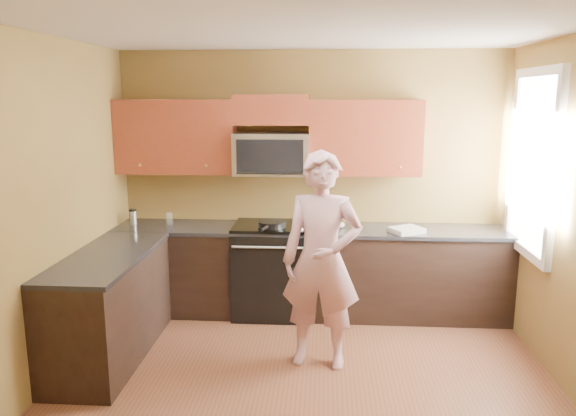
# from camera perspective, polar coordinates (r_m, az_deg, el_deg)

# --- Properties ---
(floor) EXTENTS (4.00, 4.00, 0.00)m
(floor) POSITION_cam_1_polar(r_m,az_deg,el_deg) (4.39, 1.53, -19.08)
(floor) COLOR brown
(floor) RESTS_ON ground
(ceiling) EXTENTS (4.00, 4.00, 0.00)m
(ceiling) POSITION_cam_1_polar(r_m,az_deg,el_deg) (3.81, 1.76, 18.51)
(ceiling) COLOR white
(ceiling) RESTS_ON ground
(wall_back) EXTENTS (4.00, 0.00, 4.00)m
(wall_back) POSITION_cam_1_polar(r_m,az_deg,el_deg) (5.85, 2.42, 2.77)
(wall_back) COLOR brown
(wall_back) RESTS_ON ground
(wall_front) EXTENTS (4.00, 0.00, 4.00)m
(wall_front) POSITION_cam_1_polar(r_m,az_deg,el_deg) (1.99, -0.75, -14.77)
(wall_front) COLOR brown
(wall_front) RESTS_ON ground
(wall_left) EXTENTS (0.00, 4.00, 4.00)m
(wall_left) POSITION_cam_1_polar(r_m,az_deg,el_deg) (4.44, -25.14, -1.11)
(wall_left) COLOR brown
(wall_left) RESTS_ON ground
(cabinet_back_run) EXTENTS (4.00, 0.60, 0.88)m
(cabinet_back_run) POSITION_cam_1_polar(r_m,az_deg,el_deg) (5.77, 2.27, -6.66)
(cabinet_back_run) COLOR black
(cabinet_back_run) RESTS_ON floor
(cabinet_left_run) EXTENTS (0.60, 1.60, 0.88)m
(cabinet_left_run) POSITION_cam_1_polar(r_m,az_deg,el_deg) (5.08, -17.96, -9.78)
(cabinet_left_run) COLOR black
(cabinet_left_run) RESTS_ON floor
(countertop_back) EXTENTS (4.00, 0.62, 0.04)m
(countertop_back) POSITION_cam_1_polar(r_m,az_deg,el_deg) (5.63, 2.30, -2.23)
(countertop_back) COLOR black
(countertop_back) RESTS_ON cabinet_back_run
(countertop_left) EXTENTS (0.62, 1.60, 0.04)m
(countertop_left) POSITION_cam_1_polar(r_m,az_deg,el_deg) (4.93, -18.18, -4.79)
(countertop_left) COLOR black
(countertop_left) RESTS_ON cabinet_left_run
(stove) EXTENTS (0.76, 0.65, 0.95)m
(stove) POSITION_cam_1_polar(r_m,az_deg,el_deg) (5.76, -1.74, -6.32)
(stove) COLOR black
(stove) RESTS_ON floor
(microwave) EXTENTS (0.76, 0.40, 0.42)m
(microwave) POSITION_cam_1_polar(r_m,az_deg,el_deg) (5.66, -1.68, 3.51)
(microwave) COLOR silver
(microwave) RESTS_ON wall_back
(upper_cab_left) EXTENTS (1.22, 0.33, 0.75)m
(upper_cab_left) POSITION_cam_1_polar(r_m,az_deg,el_deg) (5.88, -11.32, 3.58)
(upper_cab_left) COLOR maroon
(upper_cab_left) RESTS_ON wall_back
(upper_cab_right) EXTENTS (1.12, 0.33, 0.75)m
(upper_cab_right) POSITION_cam_1_polar(r_m,az_deg,el_deg) (5.68, 7.85, 3.44)
(upper_cab_right) COLOR maroon
(upper_cab_right) RESTS_ON wall_back
(upper_cab_over_mw) EXTENTS (0.76, 0.33, 0.30)m
(upper_cab_over_mw) POSITION_cam_1_polar(r_m,az_deg,el_deg) (5.65, -1.68, 10.11)
(upper_cab_over_mw) COLOR maroon
(upper_cab_over_mw) RESTS_ON wall_back
(window) EXTENTS (0.06, 1.06, 1.66)m
(window) POSITION_cam_1_polar(r_m,az_deg,el_deg) (5.34, 24.02, 4.21)
(window) COLOR white
(window) RESTS_ON wall_right
(woman) EXTENTS (0.71, 0.52, 1.81)m
(woman) POSITION_cam_1_polar(r_m,az_deg,el_deg) (4.57, 3.50, -5.44)
(woman) COLOR #CB6581
(woman) RESTS_ON floor
(frying_pan) EXTENTS (0.39, 0.54, 0.06)m
(frying_pan) POSITION_cam_1_polar(r_m,az_deg,el_deg) (5.52, -1.65, -1.98)
(frying_pan) COLOR black
(frying_pan) RESTS_ON stove
(butter_tub) EXTENTS (0.15, 0.15, 0.09)m
(butter_tub) POSITION_cam_1_polar(r_m,az_deg,el_deg) (5.52, 3.25, -2.32)
(butter_tub) COLOR gold
(butter_tub) RESTS_ON countertop_back
(toast_slice) EXTENTS (0.14, 0.14, 0.01)m
(toast_slice) POSITION_cam_1_polar(r_m,az_deg,el_deg) (5.43, 3.90, -2.47)
(toast_slice) COLOR #B27F47
(toast_slice) RESTS_ON countertop_back
(napkin_a) EXTENTS (0.13, 0.14, 0.06)m
(napkin_a) POSITION_cam_1_polar(r_m,az_deg,el_deg) (5.42, 1.04, -2.23)
(napkin_a) COLOR silver
(napkin_a) RESTS_ON countertop_back
(napkin_b) EXTENTS (0.14, 0.15, 0.07)m
(napkin_b) POSITION_cam_1_polar(r_m,az_deg,el_deg) (5.63, 5.26, -1.74)
(napkin_b) COLOR silver
(napkin_b) RESTS_ON countertop_back
(dish_towel) EXTENTS (0.38, 0.36, 0.05)m
(dish_towel) POSITION_cam_1_polar(r_m,az_deg,el_deg) (5.54, 12.13, -2.24)
(dish_towel) COLOR silver
(dish_towel) RESTS_ON countertop_back
(travel_mug) EXTENTS (0.09, 0.09, 0.16)m
(travel_mug) POSITION_cam_1_polar(r_m,az_deg,el_deg) (5.97, -15.67, -1.67)
(travel_mug) COLOR silver
(travel_mug) RESTS_ON countertop_back
(glass_b) EXTENTS (0.09, 0.09, 0.12)m
(glass_b) POSITION_cam_1_polar(r_m,az_deg,el_deg) (5.91, -12.15, -1.05)
(glass_b) COLOR silver
(glass_b) RESTS_ON countertop_back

